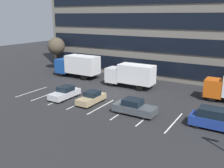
% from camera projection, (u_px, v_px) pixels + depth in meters
% --- Properties ---
extents(ground_plane, '(120.00, 120.00, 0.00)m').
position_uv_depth(ground_plane, '(109.00, 96.00, 32.22)').
color(ground_plane, '#262628').
extents(office_building, '(39.36, 13.95, 21.60)m').
position_uv_depth(office_building, '(162.00, 10.00, 44.20)').
color(office_building, slate).
rests_on(office_building, ground_plane).
extents(lot_markings, '(19.74, 5.40, 0.01)m').
position_uv_depth(lot_markings, '(91.00, 105.00, 29.04)').
color(lot_markings, silver).
rests_on(lot_markings, ground_plane).
extents(box_truck_white, '(7.23, 2.39, 3.35)m').
position_uv_depth(box_truck_white, '(131.00, 74.00, 35.59)').
color(box_truck_white, white).
rests_on(box_truck_white, ground_plane).
extents(box_truck_blue, '(7.90, 2.62, 3.66)m').
position_uv_depth(box_truck_blue, '(78.00, 65.00, 41.38)').
color(box_truck_blue, '#194799').
rests_on(box_truck_blue, ground_plane).
extents(suv_navy, '(4.21, 1.78, 1.90)m').
position_uv_depth(suv_navy, '(213.00, 119.00, 22.70)').
color(suv_navy, navy).
rests_on(suv_navy, ground_plane).
extents(sedan_silver, '(1.77, 4.23, 1.52)m').
position_uv_depth(sedan_silver, '(65.00, 93.00, 31.05)').
color(sedan_silver, silver).
rests_on(sedan_silver, ground_plane).
extents(sedan_charcoal, '(4.49, 1.88, 1.61)m').
position_uv_depth(sedan_charcoal, '(134.00, 107.00, 26.05)').
color(sedan_charcoal, '#474C51').
rests_on(sedan_charcoal, ground_plane).
extents(sedan_tan, '(1.67, 3.99, 1.43)m').
position_uv_depth(sedan_tan, '(91.00, 98.00, 29.31)').
color(sedan_tan, tan).
rests_on(sedan_tan, ground_plane).
extents(bare_tree, '(3.22, 3.22, 6.04)m').
position_uv_depth(bare_tree, '(56.00, 46.00, 46.85)').
color(bare_tree, '#473323').
rests_on(bare_tree, ground_plane).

